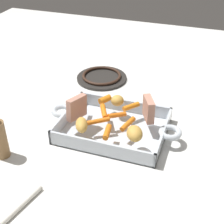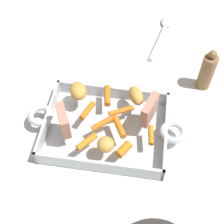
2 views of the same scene
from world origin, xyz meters
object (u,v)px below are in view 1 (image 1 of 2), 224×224
baby_carrot_long (128,124)px  potato_whole (82,125)px  baby_carrot_southwest (104,111)px  baby_carrot_northwest (98,121)px  roast_slice_outer (77,108)px  potato_halved (117,101)px  baby_carrot_northeast (131,106)px  baby_carrot_center_right (107,132)px  baby_carrot_short (117,115)px  baby_carrot_southeast (81,105)px  roast_slice_thick (149,109)px  roasting_dish (113,128)px  potato_golden_small (135,133)px  stove_burner_rear (102,77)px  baby_carrot_center_left (105,99)px

baby_carrot_long → potato_whole: potato_whole is taller
baby_carrot_southwest → baby_carrot_northwest: (0.00, -0.05, -0.00)m
roast_slice_outer → potato_halved: size_ratio=1.66×
baby_carrot_northeast → baby_carrot_center_right: 0.16m
baby_carrot_southwest → baby_carrot_northeast: (0.07, 0.06, 0.00)m
roast_slice_outer → baby_carrot_short: roast_slice_outer is taller
potato_whole → roast_slice_outer: bearing=125.1°
baby_carrot_long → baby_carrot_southeast: bearing=163.4°
baby_carrot_short → potato_halved: size_ratio=1.39×
roast_slice_thick → potato_halved: 0.12m
potato_halved → baby_carrot_southeast: bearing=-155.0°
roast_slice_thick → baby_carrot_center_right: 0.15m
baby_carrot_northeast → potato_whole: bearing=-123.8°
baby_carrot_northeast → baby_carrot_short: bearing=-115.1°
baby_carrot_southeast → baby_carrot_northwest: baby_carrot_northwest is taller
roasting_dish → baby_carrot_southwest: 0.06m
potato_golden_small → stove_burner_rear: 0.47m
roast_slice_outer → baby_carrot_short: size_ratio=1.20×
roast_slice_outer → baby_carrot_center_right: 0.13m
roasting_dish → roast_slice_thick: size_ratio=6.11×
roast_slice_thick → roast_slice_outer: 0.22m
roast_slice_outer → potato_whole: roast_slice_outer is taller
roast_slice_thick → stove_burner_rear: 0.39m
potato_whole → baby_carrot_northwest: bearing=55.6°
stove_burner_rear → baby_carrot_northeast: bearing=-51.9°
baby_carrot_long → baby_carrot_northeast: (-0.02, 0.10, 0.00)m
baby_carrot_northwest → potato_halved: size_ratio=1.64×
baby_carrot_short → baby_carrot_northeast: (0.03, 0.06, 0.00)m
baby_carrot_long → potato_golden_small: bearing=-56.4°
potato_golden_small → potato_whole: bearing=-176.9°
baby_carrot_northeast → potato_whole: potato_whole is taller
roasting_dish → baby_carrot_northwest: (-0.04, -0.04, 0.04)m
roast_slice_outer → baby_carrot_center_right: size_ratio=1.14×
baby_carrot_southeast → potato_golden_small: size_ratio=0.86×
baby_carrot_northwest → baby_carrot_center_right: baby_carrot_center_right is taller
baby_carrot_center_right → potato_golden_small: 0.08m
roast_slice_thick → baby_carrot_northwest: 0.16m
baby_carrot_center_left → potato_halved: bearing=-4.4°
roasting_dish → baby_carrot_short: size_ratio=7.21×
stove_burner_rear → roast_slice_thick: bearing=-47.6°
baby_carrot_southeast → baby_carrot_northwest: (0.08, -0.06, 0.00)m
stove_burner_rear → baby_carrot_long: bearing=-58.3°
baby_carrot_southeast → baby_carrot_center_left: bearing=40.5°
roast_slice_outer → baby_carrot_northeast: roast_slice_outer is taller
roast_slice_outer → baby_carrot_northwest: (0.07, -0.01, -0.03)m
roast_slice_thick → baby_carrot_northeast: 0.08m
baby_carrot_center_left → baby_carrot_southeast: (-0.06, -0.05, -0.00)m
baby_carrot_center_right → baby_carrot_southeast: bearing=139.6°
roasting_dish → baby_carrot_long: (0.05, -0.02, 0.04)m
potato_whole → potato_halved: (0.06, 0.16, -0.00)m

